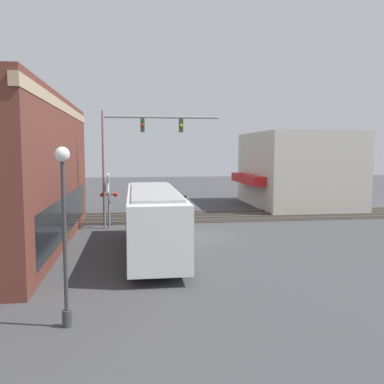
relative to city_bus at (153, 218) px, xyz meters
The scene contains 10 objects.
ground_plane 5.15m from the city_bus, 35.50° to the right, with size 120.00×120.00×0.00m, color #424244.
shop_building 22.77m from the city_bus, 39.85° to the right, with size 11.81×9.76×6.95m.
city_bus is the anchor object (origin of this frame).
traffic_signal_gantry 8.45m from the city_bus, ahead, with size 0.42×7.93×7.90m.
crossing_signal 7.87m from the city_bus, 19.58° to the left, with size 1.41×1.18×3.81m.
streetlamp 9.56m from the city_bus, 161.34° to the left, with size 0.44×0.44×5.38m.
rail_track_near 10.47m from the city_bus, 15.75° to the right, with size 2.60×60.00×0.15m.
rail_track_far 13.54m from the city_bus, 12.04° to the right, with size 2.60×60.00×0.15m.
parked_car_blue 15.22m from the city_bus, ahead, with size 4.81×1.82×1.51m.
pedestrian_near_bus 4.98m from the city_bus, 27.52° to the right, with size 0.34×0.34×1.82m.
Camera 1 is at (-25.65, 3.82, 5.26)m, focal length 40.00 mm.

